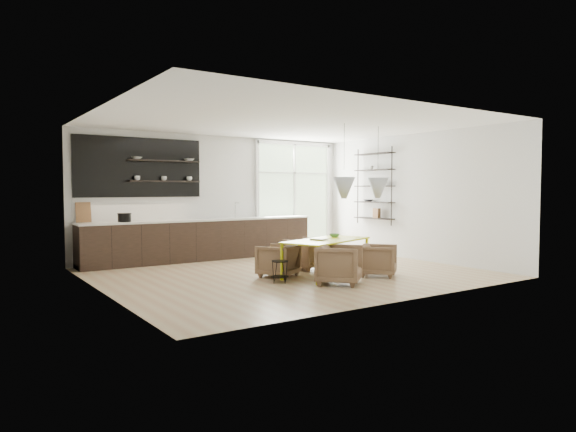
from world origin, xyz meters
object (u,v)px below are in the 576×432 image
object	(u,v)px
armchair_back_right	(306,253)
armchair_back_left	(278,260)
armchair_front_left	(339,265)
dining_table	(327,242)
armchair_front_right	(379,260)
wire_stool	(280,268)

from	to	relation	value
armchair_back_right	armchair_back_left	bearing A→B (deg)	10.34
armchair_back_right	armchair_front_left	bearing A→B (deg)	58.52
armchair_back_left	armchair_back_right	world-z (taller)	armchair_back_right
dining_table	armchair_back_right	bearing A→B (deg)	60.90
dining_table	armchair_back_left	distance (m)	0.97
armchair_back_right	armchair_front_left	size ratio (longest dim) A/B	0.94
dining_table	armchair_back_right	world-z (taller)	dining_table
armchair_front_right	armchair_front_left	bearing A→B (deg)	150.80
armchair_back_right	armchair_front_right	xyz separation A→B (m)	(0.64, -1.45, -0.02)
armchair_front_left	armchair_back_left	bearing A→B (deg)	70.12
armchair_back_left	dining_table	bearing A→B (deg)	123.04
armchair_front_left	dining_table	bearing A→B (deg)	25.51
armchair_front_left	armchair_front_right	distance (m)	1.16
armchair_back_left	armchair_front_right	size ratio (longest dim) A/B	1.02
dining_table	wire_stool	bearing A→B (deg)	166.25
dining_table	armchair_back_right	size ratio (longest dim) A/B	2.92
armchair_front_left	wire_stool	world-z (taller)	armchair_front_left
armchair_back_right	wire_stool	xyz separation A→B (m)	(-1.27, -0.98, -0.07)
armchair_front_left	wire_stool	distance (m)	1.04
armchair_front_right	dining_table	bearing A→B (deg)	103.31
dining_table	armchair_back_left	size ratio (longest dim) A/B	3.07
dining_table	armchair_front_left	distance (m)	0.92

